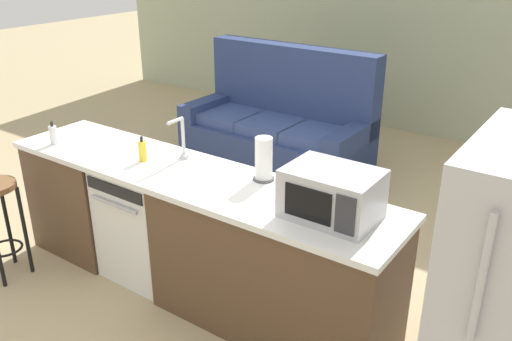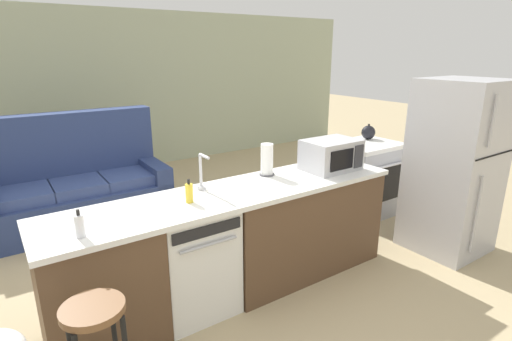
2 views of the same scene
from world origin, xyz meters
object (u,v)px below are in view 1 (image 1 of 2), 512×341
microwave (332,194)px  soap_bottle (142,151)px  dishwasher (150,221)px  couch (281,129)px  paper_towel_roll (264,159)px  dish_soap_bottle (53,135)px

microwave → soap_bottle: 1.44m
dishwasher → couch: (-0.37, 2.33, -0.03)m
soap_bottle → paper_towel_roll: bearing=14.3°
paper_towel_roll → microwave: bearing=-18.9°
soap_bottle → dish_soap_bottle: 0.79m
dishwasher → microwave: microwave is taller
couch → microwave: bearing=-52.1°
microwave → couch: size_ratio=0.25×
dish_soap_bottle → dishwasher: bearing=12.3°
paper_towel_roll → couch: 2.55m
microwave → paper_towel_roll: 0.62m
paper_towel_roll → couch: size_ratio=0.14×
soap_bottle → dishwasher: bearing=99.8°
dishwasher → microwave: bearing=-0.1°
microwave → dish_soap_bottle: 2.23m
dishwasher → dish_soap_bottle: size_ratio=4.77×
paper_towel_roll → dish_soap_bottle: (-1.64, -0.37, -0.07)m
dishwasher → dish_soap_bottle: dish_soap_bottle is taller
paper_towel_roll → soap_bottle: size_ratio=1.60×
paper_towel_roll → dish_soap_bottle: bearing=-167.3°
dishwasher → paper_towel_roll: paper_towel_roll is taller
soap_bottle → couch: size_ratio=0.09×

